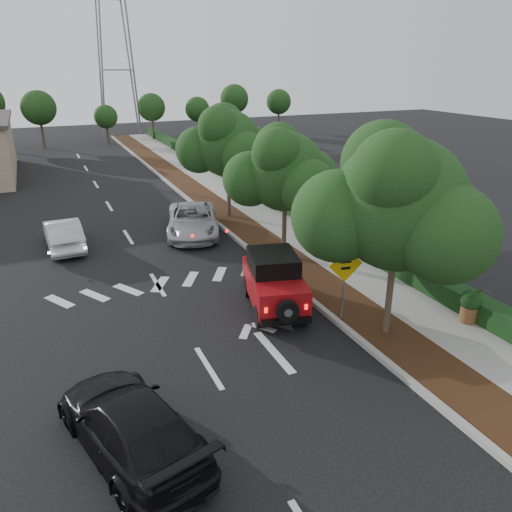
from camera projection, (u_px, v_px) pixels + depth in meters
ground at (209, 368)px, 13.79m from camera, size 120.00×120.00×0.00m
curb at (218, 224)px, 25.71m from camera, size 0.20×70.00×0.15m
planting_strip at (236, 222)px, 26.10m from camera, size 1.80×70.00×0.12m
sidewalk at (269, 217)px, 26.81m from camera, size 2.00×70.00×0.12m
hedge at (292, 208)px, 27.21m from camera, size 0.80×70.00×0.80m
transmission_tower at (123, 135)px, 56.92m from camera, size 7.00×4.00×28.00m
street_tree_near at (385, 334)px, 15.47m from camera, size 3.80×3.80×5.92m
street_tree_mid at (283, 258)px, 21.43m from camera, size 3.20×3.20×5.32m
street_tree_far at (229, 218)px, 26.97m from camera, size 3.40×3.40×5.62m
red_jeep at (273, 280)px, 16.90m from camera, size 2.41×3.92×1.92m
silver_suv_ahead at (193, 220)px, 24.17m from camera, size 3.70×5.56×1.42m
black_suv_oncoming at (131, 424)px, 10.62m from camera, size 3.12×5.12×1.39m
silver_sedan_oncoming at (63, 234)px, 22.36m from camera, size 1.63×4.18×1.36m
speed_hump_sign at (345, 274)px, 15.60m from camera, size 1.15×0.17×2.46m
terracotta_planter at (470, 302)px, 15.77m from camera, size 0.67×0.67×1.16m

